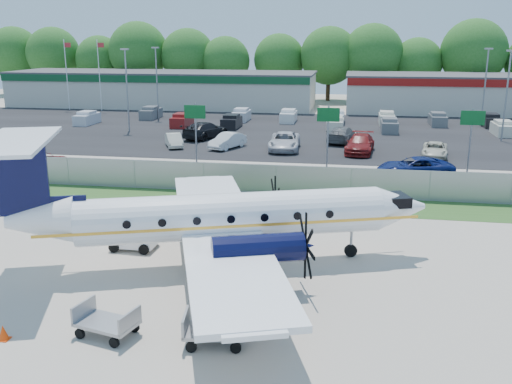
% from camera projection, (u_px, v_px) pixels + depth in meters
% --- Properties ---
extents(ground, '(170.00, 170.00, 0.00)m').
position_uv_depth(ground, '(233.00, 277.00, 25.26)').
color(ground, '#BBAE9E').
rests_on(ground, ground).
extents(grass_verge, '(170.00, 4.00, 0.02)m').
position_uv_depth(grass_verge, '(272.00, 202.00, 36.67)').
color(grass_verge, '#2D561E').
rests_on(grass_verge, ground).
extents(access_road, '(170.00, 8.00, 0.02)m').
position_uv_depth(access_road, '(285.00, 177.00, 43.33)').
color(access_road, black).
rests_on(access_road, ground).
extents(parking_lot, '(170.00, 32.00, 0.02)m').
position_uv_depth(parking_lot, '(307.00, 133.00, 63.31)').
color(parking_lot, black).
rests_on(parking_lot, ground).
extents(perimeter_fence, '(120.00, 0.06, 1.99)m').
position_uv_depth(perimeter_fence, '(276.00, 180.00, 38.31)').
color(perimeter_fence, gray).
rests_on(perimeter_fence, ground).
extents(building_west, '(46.40, 12.40, 5.24)m').
position_uv_depth(building_west, '(163.00, 89.00, 87.40)').
color(building_west, beige).
rests_on(building_west, ground).
extents(building_east, '(44.40, 12.40, 5.24)m').
position_uv_depth(building_east, '(507.00, 94.00, 79.34)').
color(building_east, beige).
rests_on(building_east, ground).
extents(sign_left, '(1.80, 0.26, 5.00)m').
position_uv_depth(sign_left, '(195.00, 120.00, 47.39)').
color(sign_left, gray).
rests_on(sign_left, ground).
extents(sign_mid, '(1.80, 0.26, 5.00)m').
position_uv_depth(sign_mid, '(328.00, 123.00, 45.62)').
color(sign_mid, gray).
rests_on(sign_mid, ground).
extents(sign_right, '(1.80, 0.26, 5.00)m').
position_uv_depth(sign_right, '(472.00, 127.00, 43.84)').
color(sign_right, gray).
rests_on(sign_right, ground).
extents(flagpole_west, '(1.06, 0.12, 10.00)m').
position_uv_depth(flagpole_west, '(67.00, 70.00, 81.89)').
color(flagpole_west, white).
rests_on(flagpole_west, ground).
extents(flagpole_east, '(1.06, 0.12, 10.00)m').
position_uv_depth(flagpole_east, '(100.00, 71.00, 81.08)').
color(flagpole_east, white).
rests_on(flagpole_east, ground).
extents(light_pole_nw, '(0.90, 0.35, 9.09)m').
position_uv_depth(light_pole_nw, '(127.00, 84.00, 63.26)').
color(light_pole_nw, gray).
rests_on(light_pole_nw, ground).
extents(light_pole_ne, '(0.90, 0.35, 9.09)m').
position_uv_depth(light_pole_ne, '(507.00, 89.00, 56.81)').
color(light_pole_ne, gray).
rests_on(light_pole_ne, ground).
extents(light_pole_sw, '(0.90, 0.35, 9.09)m').
position_uv_depth(light_pole_sw, '(157.00, 78.00, 72.77)').
color(light_pole_sw, gray).
rests_on(light_pole_sw, ground).
extents(light_pole_se, '(0.90, 0.35, 9.09)m').
position_uv_depth(light_pole_se, '(485.00, 82.00, 66.32)').
color(light_pole_se, gray).
rests_on(light_pole_se, ground).
extents(tree_line, '(112.00, 6.00, 14.00)m').
position_uv_depth(tree_line, '(324.00, 100.00, 95.65)').
color(tree_line, '#235E1B').
rests_on(tree_line, ground).
extents(aircraft, '(20.10, 19.59, 6.17)m').
position_uv_depth(aircraft, '(222.00, 216.00, 25.99)').
color(aircraft, white).
rests_on(aircraft, ground).
extents(pushback_tug, '(2.21, 1.60, 1.18)m').
position_uv_depth(pushback_tug, '(136.00, 238.00, 28.50)').
color(pushback_tug, white).
rests_on(pushback_tug, ground).
extents(baggage_cart_near, '(2.37, 1.76, 1.11)m').
position_uv_depth(baggage_cart_near, '(107.00, 322.00, 20.19)').
color(baggage_cart_near, gray).
rests_on(baggage_cart_near, ground).
extents(baggage_cart_far, '(2.30, 1.56, 1.13)m').
position_uv_depth(baggage_cart_far, '(215.00, 330.00, 19.64)').
color(baggage_cart_far, gray).
rests_on(baggage_cart_far, ground).
extents(cone_port_wing, '(0.39, 0.39, 0.55)m').
position_uv_depth(cone_port_wing, '(3.00, 333.00, 19.97)').
color(cone_port_wing, '#F43D07').
rests_on(cone_port_wing, ground).
extents(cone_starboard_wing, '(0.35, 0.35, 0.50)m').
position_uv_depth(cone_starboard_wing, '(179.00, 191.00, 38.50)').
color(cone_starboard_wing, '#F43D07').
rests_on(cone_starboard_wing, ground).
extents(road_car_west, '(5.05, 2.57, 1.37)m').
position_uv_depth(road_car_west, '(42.00, 169.00, 45.85)').
color(road_car_west, maroon).
rests_on(road_car_west, ground).
extents(road_car_mid, '(5.98, 3.48, 1.57)m').
position_uv_depth(road_car_mid, '(414.00, 178.00, 43.11)').
color(road_car_mid, navy).
rests_on(road_car_mid, ground).
extents(parked_car_a, '(2.89, 4.14, 1.29)m').
position_uv_depth(parked_car_a, '(174.00, 147.00, 55.18)').
color(parked_car_a, beige).
rests_on(parked_car_a, ground).
extents(parked_car_b, '(3.15, 4.72, 1.47)m').
position_uv_depth(parked_car_b, '(227.00, 148.00, 54.45)').
color(parked_car_b, silver).
rests_on(parked_car_b, ground).
extents(parked_car_c, '(3.03, 6.06, 1.65)m').
position_uv_depth(parked_car_c, '(284.00, 150.00, 53.69)').
color(parked_car_c, silver).
rests_on(parked_car_c, ground).
extents(parked_car_d, '(2.94, 5.99, 1.68)m').
position_uv_depth(parked_car_d, '(360.00, 153.00, 52.31)').
color(parked_car_d, maroon).
rests_on(parked_car_d, ground).
extents(parked_car_e, '(2.79, 4.88, 1.28)m').
position_uv_depth(parked_car_e, '(434.00, 157.00, 50.63)').
color(parked_car_e, beige).
rests_on(parked_car_e, ground).
extents(parked_car_f, '(4.41, 6.41, 1.72)m').
position_uv_depth(parked_car_f, '(206.00, 138.00, 59.89)').
color(parked_car_f, black).
rests_on(parked_car_f, ground).
extents(parked_car_g, '(3.41, 5.86, 1.60)m').
position_uv_depth(parked_car_g, '(342.00, 142.00, 57.55)').
color(parked_car_g, '#595B5E').
rests_on(parked_car_g, ground).
extents(far_parking_rows, '(56.00, 10.00, 1.60)m').
position_uv_depth(far_parking_rows, '(310.00, 126.00, 68.07)').
color(far_parking_rows, gray).
rests_on(far_parking_rows, ground).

